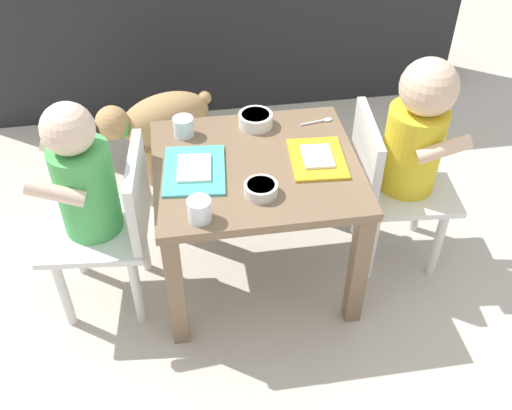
% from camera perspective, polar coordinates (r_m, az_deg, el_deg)
% --- Properties ---
extents(ground_plane, '(7.00, 7.00, 0.00)m').
position_cam_1_polar(ground_plane, '(1.89, 0.00, -6.26)').
color(ground_plane, beige).
extents(dining_table, '(0.55, 0.49, 0.42)m').
position_cam_1_polar(dining_table, '(1.65, 0.00, 1.81)').
color(dining_table, '#7A6047').
rests_on(dining_table, ground).
extents(seated_child_left, '(0.31, 0.31, 0.66)m').
position_cam_1_polar(seated_child_left, '(1.60, -15.46, 1.47)').
color(seated_child_left, silver).
rests_on(seated_child_left, ground).
extents(seated_child_right, '(0.30, 0.30, 0.68)m').
position_cam_1_polar(seated_child_right, '(1.72, 14.50, 5.76)').
color(seated_child_right, silver).
rests_on(seated_child_right, ground).
extents(dog, '(0.43, 0.28, 0.33)m').
position_cam_1_polar(dog, '(2.17, -9.26, 7.91)').
color(dog, tan).
rests_on(dog, ground).
extents(food_tray_left, '(0.18, 0.22, 0.02)m').
position_cam_1_polar(food_tray_left, '(1.58, -5.90, 3.35)').
color(food_tray_left, '#4CC6BC').
rests_on(food_tray_left, dining_table).
extents(food_tray_right, '(0.16, 0.19, 0.02)m').
position_cam_1_polar(food_tray_right, '(1.62, 5.86, 4.46)').
color(food_tray_right, gold).
rests_on(food_tray_right, dining_table).
extents(water_cup_left, '(0.06, 0.06, 0.06)m').
position_cam_1_polar(water_cup_left, '(1.43, -5.40, -0.57)').
color(water_cup_left, white).
rests_on(water_cup_left, dining_table).
extents(water_cup_right, '(0.06, 0.06, 0.06)m').
position_cam_1_polar(water_cup_right, '(1.71, -6.90, 7.32)').
color(water_cup_right, white).
rests_on(water_cup_right, dining_table).
extents(cereal_bowl_left_side, '(0.10, 0.10, 0.04)m').
position_cam_1_polar(cereal_bowl_left_side, '(1.74, -0.05, 8.17)').
color(cereal_bowl_left_side, white).
rests_on(cereal_bowl_left_side, dining_table).
extents(cereal_bowl_right_side, '(0.09, 0.09, 0.03)m').
position_cam_1_polar(cereal_bowl_right_side, '(1.50, 0.47, 1.57)').
color(cereal_bowl_right_side, silver).
rests_on(cereal_bowl_right_side, dining_table).
extents(spoon_by_left_tray, '(0.10, 0.03, 0.01)m').
position_cam_1_polar(spoon_by_left_tray, '(1.78, 6.10, 7.95)').
color(spoon_by_left_tray, silver).
rests_on(spoon_by_left_tray, dining_table).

